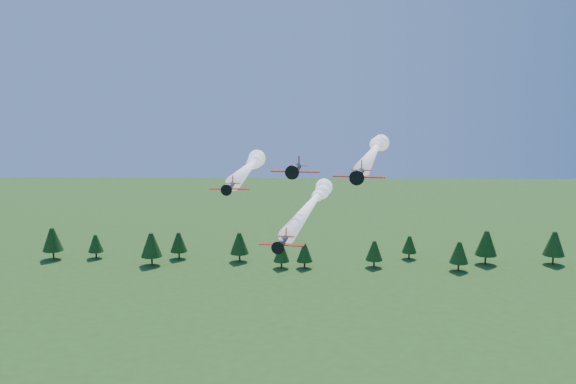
{
  "coord_description": "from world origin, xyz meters",
  "views": [
    {
      "loc": [
        0.74,
        -97.83,
        61.49
      ],
      "look_at": [
        -0.66,
        0.0,
        44.21
      ],
      "focal_mm": 40.0,
      "sensor_mm": 36.0,
      "label": 1
    }
  ],
  "objects_px": {
    "plane_left": "(249,167)",
    "plane_right": "(373,152)",
    "plane_slot": "(296,169)",
    "plane_lead": "(311,204)"
  },
  "relations": [
    {
      "from": "plane_slot",
      "to": "plane_left",
      "type": "bearing_deg",
      "value": 123.93
    },
    {
      "from": "plane_left",
      "to": "plane_slot",
      "type": "xyz_separation_m",
      "value": [
        9.07,
        -18.53,
        2.17
      ]
    },
    {
      "from": "plane_lead",
      "to": "plane_slot",
      "type": "bearing_deg",
      "value": -92.37
    },
    {
      "from": "plane_lead",
      "to": "plane_left",
      "type": "bearing_deg",
      "value": 168.9
    },
    {
      "from": "plane_left",
      "to": "plane_right",
      "type": "xyz_separation_m",
      "value": [
        24.16,
        0.83,
        2.89
      ]
    },
    {
      "from": "plane_left",
      "to": "plane_slot",
      "type": "bearing_deg",
      "value": -60.53
    },
    {
      "from": "plane_lead",
      "to": "plane_slot",
      "type": "xyz_separation_m",
      "value": [
        -2.94,
        -14.03,
        8.57
      ]
    },
    {
      "from": "plane_left",
      "to": "plane_right",
      "type": "height_order",
      "value": "plane_right"
    },
    {
      "from": "plane_right",
      "to": "plane_slot",
      "type": "height_order",
      "value": "plane_right"
    },
    {
      "from": "plane_right",
      "to": "plane_slot",
      "type": "relative_size",
      "value": 6.03
    }
  ]
}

